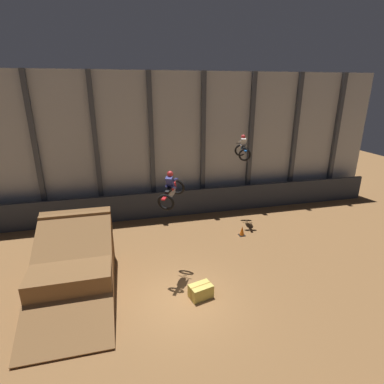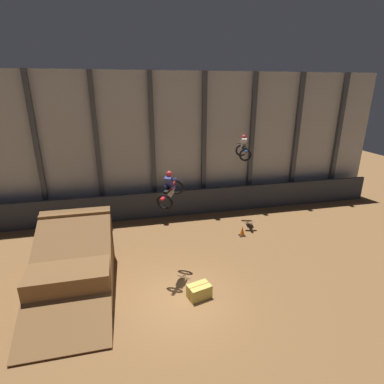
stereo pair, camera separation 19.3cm
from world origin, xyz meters
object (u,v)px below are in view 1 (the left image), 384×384
Objects in this scene: dirt_ramp at (76,264)px; traffic_cone_near_ramp at (242,231)px; rider_bike_left_air at (171,190)px; hay_bale_trackside at (201,291)px; rider_bike_right_air at (243,149)px.

traffic_cone_near_ramp is (8.71, 2.48, -0.67)m from dirt_ramp.
hay_bale_trackside is at bearing -39.71° from rider_bike_left_air.
rider_bike_right_air is 3.08× the size of traffic_cone_near_ramp.
dirt_ramp is at bearing 156.51° from hay_bale_trackside.
dirt_ramp is at bearing -151.36° from rider_bike_left_air.
rider_bike_left_air is 7.08m from rider_bike_right_air.
rider_bike_left_air is at bearing -125.25° from rider_bike_right_air.
dirt_ramp is 3.36× the size of rider_bike_right_air.
rider_bike_left_air reaches higher than dirt_ramp.
traffic_cone_near_ramp reaches higher than hay_bale_trackside.
rider_bike_left_air is 4.34m from hay_bale_trackside.
rider_bike_right_air is 1.75× the size of hay_bale_trackside.
rider_bike_right_air is 4.90m from traffic_cone_near_ramp.
rider_bike_left_air is 1.75× the size of hay_bale_trackside.
dirt_ramp reaches higher than traffic_cone_near_ramp.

